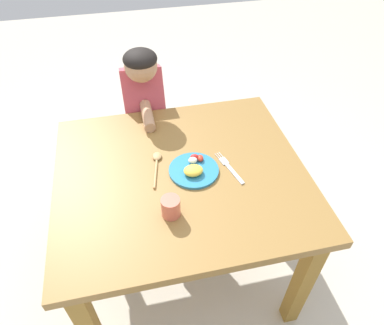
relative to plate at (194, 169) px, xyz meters
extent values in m
plane|color=beige|center=(-0.05, 0.01, -0.77)|extent=(8.00, 8.00, 0.00)
cube|color=olive|center=(-0.05, 0.01, -0.03)|extent=(1.08, 0.97, 0.04)
cube|color=olive|center=(0.41, -0.40, -0.41)|extent=(0.07, 0.07, 0.71)
cube|color=olive|center=(-0.52, 0.42, -0.41)|extent=(0.07, 0.07, 0.71)
cube|color=olive|center=(0.41, 0.42, -0.41)|extent=(0.07, 0.07, 0.71)
cylinder|color=teal|center=(0.00, 0.00, -0.01)|extent=(0.22, 0.22, 0.01)
ellipsoid|color=yellow|center=(-0.01, -0.02, 0.02)|extent=(0.08, 0.07, 0.03)
ellipsoid|color=red|center=(0.04, 0.05, 0.01)|extent=(0.03, 0.04, 0.02)
ellipsoid|color=red|center=(0.02, 0.06, 0.01)|extent=(0.04, 0.03, 0.03)
ellipsoid|color=white|center=(0.00, 0.04, 0.01)|extent=(0.04, 0.03, 0.02)
cube|color=silver|center=(0.17, -0.05, -0.01)|extent=(0.05, 0.13, 0.01)
cube|color=silver|center=(0.14, 0.03, -0.01)|extent=(0.04, 0.05, 0.01)
cylinder|color=silver|center=(0.14, 0.07, -0.01)|extent=(0.01, 0.04, 0.00)
cylinder|color=silver|center=(0.13, 0.07, -0.01)|extent=(0.01, 0.04, 0.00)
cylinder|color=silver|center=(0.12, 0.07, -0.01)|extent=(0.01, 0.04, 0.00)
cylinder|color=tan|center=(-0.16, 0.01, -0.01)|extent=(0.04, 0.16, 0.01)
ellipsoid|color=tan|center=(-0.14, 0.12, 0.00)|extent=(0.05, 0.06, 0.02)
cylinder|color=#E06C56|center=(-0.14, -0.21, 0.03)|extent=(0.07, 0.07, 0.08)
cube|color=#38525E|center=(-0.15, 0.64, -0.47)|extent=(0.21, 0.13, 0.60)
cube|color=#CC4C59|center=(-0.15, 0.58, 0.00)|extent=(0.22, 0.24, 0.38)
sphere|color=tan|center=(-0.15, 0.52, 0.24)|extent=(0.16, 0.16, 0.16)
ellipsoid|color=black|center=(-0.15, 0.52, 0.27)|extent=(0.17, 0.17, 0.09)
cylinder|color=tan|center=(-0.15, 0.41, 0.01)|extent=(0.06, 0.21, 0.06)
camera|label=1|loc=(-0.24, -1.04, 1.06)|focal=32.58mm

